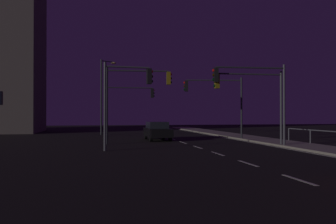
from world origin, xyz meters
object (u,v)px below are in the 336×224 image
object	(u,v)px
street_lamp_median	(103,90)
traffic_light_far_center	(135,89)
traffic_light_mid_left	(126,90)
traffic_light_far_right	(216,94)
traffic_light_overhead_east	(253,87)
traffic_light_near_right	(251,91)
car_oncoming	(157,131)
traffic_light_mid_right	(128,100)

from	to	relation	value
street_lamp_median	traffic_light_far_center	bearing A→B (deg)	-80.63
traffic_light_mid_left	traffic_light_far_right	world-z (taller)	traffic_light_far_right
traffic_light_mid_left	street_lamp_median	xyz separation A→B (m)	(-1.10, 17.40, 1.15)
traffic_light_far_right	traffic_light_overhead_east	size ratio (longest dim) A/B	0.98
traffic_light_near_right	traffic_light_far_center	world-z (taller)	traffic_light_far_center
car_oncoming	traffic_light_far_right	xyz separation A→B (m)	(5.17, -0.27, 3.14)
traffic_light_far_right	traffic_light_mid_right	bearing A→B (deg)	138.64
traffic_light_mid_right	traffic_light_near_right	bearing A→B (deg)	-61.75
car_oncoming	traffic_light_far_center	size ratio (longest dim) A/B	0.78
traffic_light_near_right	traffic_light_overhead_east	world-z (taller)	traffic_light_overhead_east
car_oncoming	traffic_light_mid_right	size ratio (longest dim) A/B	0.85
traffic_light_mid_left	traffic_light_far_right	size ratio (longest dim) A/B	1.00
traffic_light_mid_right	traffic_light_far_center	bearing A→B (deg)	-91.82
traffic_light_far_right	traffic_light_far_center	size ratio (longest dim) A/B	0.94
traffic_light_far_center	traffic_light_mid_right	xyz separation A→B (m)	(0.31, 9.82, -0.33)
car_oncoming	traffic_light_near_right	xyz separation A→B (m)	(5.22, -7.38, 2.93)
street_lamp_median	traffic_light_near_right	bearing A→B (deg)	-59.66
street_lamp_median	traffic_light_mid_left	bearing A→B (deg)	-86.39
car_oncoming	traffic_light_overhead_east	bearing A→B (deg)	-56.32
traffic_light_mid_right	traffic_light_mid_left	bearing A→B (deg)	-95.36
traffic_light_overhead_east	traffic_light_mid_right	xyz separation A→B (m)	(-7.18, 13.82, -0.31)
traffic_light_far_center	street_lamp_median	size ratio (longest dim) A/B	0.69
traffic_light_near_right	traffic_light_mid_right	bearing A→B (deg)	118.25
traffic_light_near_right	traffic_light_mid_left	xyz separation A→B (m)	(-8.55, -0.91, -0.05)
traffic_light_near_right	traffic_light_far_right	distance (m)	7.11
traffic_light_far_right	traffic_light_mid_right	world-z (taller)	traffic_light_far_right
traffic_light_far_center	traffic_light_overhead_east	distance (m)	8.49
traffic_light_overhead_east	street_lamp_median	bearing A→B (deg)	119.65
traffic_light_far_right	street_lamp_median	distance (m)	13.46
traffic_light_near_right	traffic_light_far_center	distance (m)	8.34
traffic_light_mid_left	traffic_light_far_right	bearing A→B (deg)	43.29
car_oncoming	traffic_light_mid_left	bearing A→B (deg)	-111.93
traffic_light_near_right	traffic_light_mid_right	size ratio (longest dim) A/B	0.97
traffic_light_far_right	traffic_light_far_center	distance (m)	8.26
traffic_light_mid_left	traffic_light_overhead_east	bearing A→B (deg)	3.40
traffic_light_near_right	street_lamp_median	size ratio (longest dim) A/B	0.61
traffic_light_near_right	traffic_light_far_right	bearing A→B (deg)	90.37
car_oncoming	traffic_light_far_right	world-z (taller)	traffic_light_far_right
traffic_light_near_right	street_lamp_median	bearing A→B (deg)	120.34
traffic_light_far_right	traffic_light_far_center	world-z (taller)	traffic_light_far_center
car_oncoming	street_lamp_median	size ratio (longest dim) A/B	0.54
traffic_light_far_center	car_oncoming	bearing A→B (deg)	58.66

